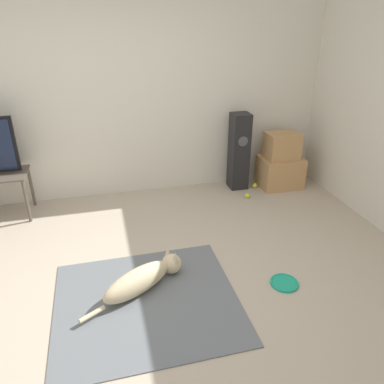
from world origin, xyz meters
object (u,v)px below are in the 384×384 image
at_px(floor_speaker, 239,152).
at_px(tennis_ball_by_boxes, 255,185).
at_px(cardboard_box_upper, 282,146).
at_px(frisbee, 284,283).
at_px(dog, 144,278).
at_px(cardboard_box_lower, 280,172).
at_px(tennis_ball_near_speaker, 247,196).

bearing_deg(floor_speaker, tennis_ball_by_boxes, -21.95).
relative_size(cardboard_box_upper, floor_speaker, 0.41).
bearing_deg(frisbee, tennis_ball_by_boxes, 74.35).
relative_size(dog, floor_speaker, 0.89).
bearing_deg(floor_speaker, cardboard_box_lower, -10.97).
xyz_separation_m(dog, tennis_ball_near_speaker, (1.54, 1.45, -0.09)).
bearing_deg(cardboard_box_lower, tennis_ball_near_speaker, -156.05).
height_order(cardboard_box_upper, floor_speaker, floor_speaker).
distance_m(cardboard_box_lower, cardboard_box_upper, 0.37).
distance_m(frisbee, tennis_ball_near_speaker, 1.71).
height_order(cardboard_box_lower, tennis_ball_near_speaker, cardboard_box_lower).
relative_size(cardboard_box_upper, tennis_ball_by_boxes, 6.41).
relative_size(dog, cardboard_box_lower, 1.64).
height_order(dog, floor_speaker, floor_speaker).
distance_m(cardboard_box_lower, tennis_ball_by_boxes, 0.39).
xyz_separation_m(cardboard_box_upper, floor_speaker, (-0.57, 0.10, -0.07)).
distance_m(floor_speaker, tennis_ball_near_speaker, 0.60).
relative_size(floor_speaker, tennis_ball_near_speaker, 15.51).
bearing_deg(tennis_ball_near_speaker, tennis_ball_by_boxes, 51.37).
bearing_deg(tennis_ball_near_speaker, dog, -136.81).
distance_m(cardboard_box_upper, tennis_ball_near_speaker, 0.83).
xyz_separation_m(cardboard_box_upper, tennis_ball_near_speaker, (-0.56, -0.27, -0.55)).
xyz_separation_m(dog, cardboard_box_lower, (2.11, 1.70, 0.08)).
xyz_separation_m(dog, cardboard_box_upper, (2.10, 1.71, 0.46)).
height_order(tennis_ball_by_boxes, tennis_ball_near_speaker, same).
relative_size(cardboard_box_lower, cardboard_box_upper, 1.32).
bearing_deg(tennis_ball_by_boxes, dog, -135.65).
bearing_deg(tennis_ball_near_speaker, cardboard_box_lower, 23.95).
xyz_separation_m(frisbee, cardboard_box_lower, (0.90, 1.93, 0.19)).
distance_m(floor_speaker, tennis_ball_by_boxes, 0.54).
distance_m(frisbee, floor_speaker, 2.13).
relative_size(dog, tennis_ball_near_speaker, 13.80).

